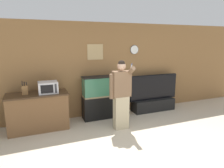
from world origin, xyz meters
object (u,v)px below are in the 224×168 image
at_px(microwave, 48,87).
at_px(aquarium_on_stand, 102,97).
at_px(counter_island, 38,112).
at_px(tv_on_stand, 153,100).
at_px(person_standing, 121,94).
at_px(knife_block, 25,90).

relative_size(microwave, aquarium_on_stand, 0.37).
relative_size(counter_island, microwave, 3.17).
height_order(tv_on_stand, person_standing, person_standing).
height_order(microwave, tv_on_stand, microwave).
bearing_deg(knife_block, person_standing, -17.86).
height_order(microwave, knife_block, knife_block).
xyz_separation_m(tv_on_stand, person_standing, (-1.46, -0.82, 0.55)).
bearing_deg(person_standing, knife_block, 162.14).
xyz_separation_m(microwave, knife_block, (-0.51, 0.03, -0.02)).
height_order(aquarium_on_stand, tv_on_stand, aquarium_on_stand).
bearing_deg(knife_block, tv_on_stand, 2.26).
xyz_separation_m(counter_island, knife_block, (-0.25, 0.00, 0.56)).
bearing_deg(aquarium_on_stand, knife_block, -175.47).
distance_m(aquarium_on_stand, person_standing, 0.89).
xyz_separation_m(knife_block, tv_on_stand, (3.57, 0.14, -0.68)).
relative_size(aquarium_on_stand, person_standing, 0.71).
relative_size(aquarium_on_stand, tv_on_stand, 0.74).
height_order(microwave, person_standing, person_standing).
height_order(counter_island, knife_block, knife_block).
relative_size(microwave, knife_block, 1.39).
bearing_deg(knife_block, counter_island, -0.46).
relative_size(counter_island, person_standing, 0.84).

